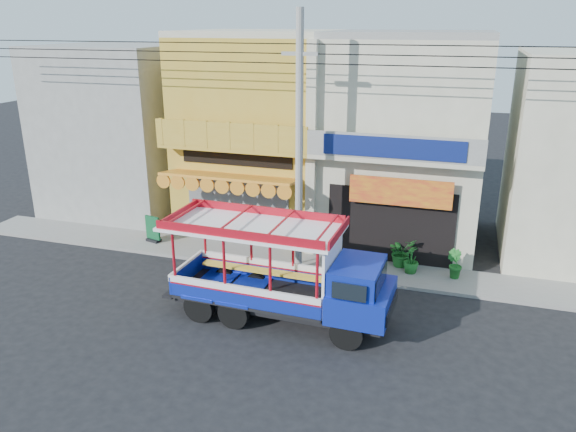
# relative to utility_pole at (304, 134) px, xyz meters

# --- Properties ---
(ground) EXTENTS (90.00, 90.00, 0.00)m
(ground) POSITION_rel_utility_pole_xyz_m (0.85, -3.30, -5.03)
(ground) COLOR black
(ground) RESTS_ON ground
(sidewalk) EXTENTS (30.00, 2.00, 0.12)m
(sidewalk) POSITION_rel_utility_pole_xyz_m (0.85, 0.70, -4.97)
(sidewalk) COLOR slate
(sidewalk) RESTS_ON ground
(shophouse_left) EXTENTS (6.00, 7.50, 8.24)m
(shophouse_left) POSITION_rel_utility_pole_xyz_m (-3.15, 4.66, -0.92)
(shophouse_left) COLOR gold
(shophouse_left) RESTS_ON ground
(shophouse_right) EXTENTS (6.00, 6.75, 8.24)m
(shophouse_right) POSITION_rel_utility_pole_xyz_m (2.85, 4.66, -0.93)
(shophouse_right) COLOR #AFAB90
(shophouse_right) RESTS_ON ground
(party_pilaster) EXTENTS (0.35, 0.30, 8.00)m
(party_pilaster) POSITION_rel_utility_pole_xyz_m (-0.15, 1.55, -1.03)
(party_pilaster) COLOR #AFAB90
(party_pilaster) RESTS_ON ground
(filler_building_left) EXTENTS (6.00, 6.00, 7.60)m
(filler_building_left) POSITION_rel_utility_pole_xyz_m (-10.15, 4.70, -1.23)
(filler_building_left) COLOR gray
(filler_building_left) RESTS_ON ground
(utility_pole) EXTENTS (28.00, 0.26, 9.00)m
(utility_pole) POSITION_rel_utility_pole_xyz_m (0.00, 0.00, 0.00)
(utility_pole) COLOR gray
(utility_pole) RESTS_ON ground
(songthaew_truck) EXTENTS (6.86, 2.47, 3.17)m
(songthaew_truck) POSITION_rel_utility_pole_xyz_m (0.78, -3.48, -3.50)
(songthaew_truck) COLOR black
(songthaew_truck) RESTS_ON ground
(green_sign) EXTENTS (0.69, 0.45, 1.07)m
(green_sign) POSITION_rel_utility_pole_xyz_m (-6.51, 0.77, -4.46)
(green_sign) COLOR black
(green_sign) RESTS_ON sidewalk
(potted_plant_a) EXTENTS (1.27, 1.25, 1.07)m
(potted_plant_a) POSITION_rel_utility_pole_xyz_m (3.34, 1.37, -4.38)
(potted_plant_a) COLOR #1D6522
(potted_plant_a) RESTS_ON sidewalk
(potted_plant_b) EXTENTS (0.71, 0.70, 1.00)m
(potted_plant_b) POSITION_rel_utility_pole_xyz_m (5.22, 0.93, -4.41)
(potted_plant_b) COLOR #1D6522
(potted_plant_b) RESTS_ON sidewalk
(potted_plant_c) EXTENTS (0.57, 0.57, 0.97)m
(potted_plant_c) POSITION_rel_utility_pole_xyz_m (3.75, 0.88, -4.43)
(potted_plant_c) COLOR #1D6522
(potted_plant_c) RESTS_ON sidewalk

